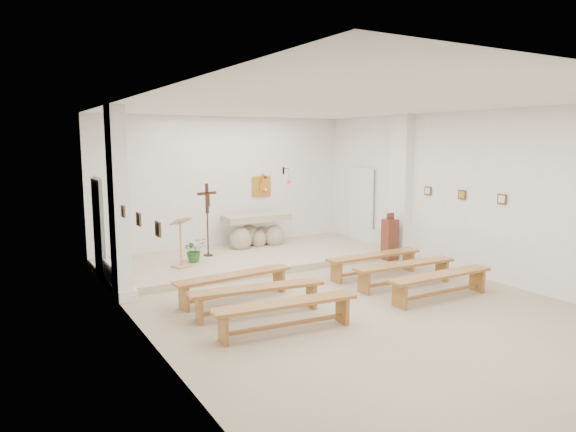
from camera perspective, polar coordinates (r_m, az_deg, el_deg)
ground at (r=9.59m, az=5.30°, el=-9.12°), size 7.00×10.00×0.00m
wall_left at (r=7.73m, az=-16.06°, el=-0.33°), size 0.02×10.00×3.50m
wall_right at (r=11.60m, az=19.59°, el=2.31°), size 0.02×10.00×3.50m
wall_back at (r=13.56m, az=-6.99°, el=3.54°), size 7.00×0.02×3.50m
ceiling at (r=9.17m, az=5.60°, el=12.17°), size 7.00×10.00×0.02m
sanctuary_platform at (r=12.48m, az=-4.12°, el=-4.63°), size 6.98×3.00×0.15m
pilaster_left at (r=9.69m, az=-18.32°, el=1.27°), size 0.26×0.55×3.50m
pilaster_right at (r=12.89m, az=12.44°, el=3.15°), size 0.26×0.55×3.50m
gold_wall_relief at (r=13.99m, az=-2.98°, el=3.32°), size 0.55×0.04×0.55m
sanctuary_lamp at (r=14.09m, az=0.03°, el=4.02°), size 0.11×0.36×0.44m
station_frame_left_front at (r=6.98m, az=-14.25°, el=-1.42°), size 0.03×0.20×0.20m
station_frame_left_mid at (r=7.93m, az=-16.27°, el=-0.34°), size 0.03×0.20×0.20m
station_frame_left_rear at (r=8.90m, az=-17.85°, el=0.50°), size 0.03×0.20×0.20m
station_frame_right_front at (r=11.09m, az=22.67°, el=1.74°), size 0.03×0.20×0.20m
station_frame_right_mid at (r=11.71m, az=18.78°, el=2.26°), size 0.03×0.20×0.20m
station_frame_right_rear at (r=12.39m, az=15.29°, el=2.71°), size 0.03×0.20×0.20m
radiator_left at (r=10.62m, az=-19.07°, el=-6.30°), size 0.10×0.85×0.52m
radiator_right at (r=13.65m, az=10.44°, el=-2.78°), size 0.10×0.85×0.52m
altar at (r=13.43m, az=-3.63°, el=-1.85°), size 1.75×0.81×0.91m
lectern at (r=11.33m, az=-11.79°, el=-2.88°), size 0.48×0.44×1.11m
crucifix_stand at (r=12.28m, az=-8.94°, el=0.19°), size 0.52×0.23×1.73m
potted_plant at (r=11.84m, az=-10.38°, el=-3.72°), size 0.54×0.49×0.55m
donation_pedestal at (r=12.71m, az=11.23°, el=-2.54°), size 0.33×0.33×1.15m
bench_left_front at (r=9.43m, az=-5.99°, el=-7.13°), size 2.31×0.58×0.48m
bench_right_front at (r=11.13m, az=9.55°, el=-4.80°), size 2.29×0.37×0.48m
bench_left_second at (r=8.62m, az=-3.39°, el=-8.60°), size 2.31×0.67×0.48m
bench_right_second at (r=10.45m, az=12.85°, el=-5.76°), size 2.30×0.47×0.48m
bench_left_third at (r=7.83m, az=-0.23°, el=-10.34°), size 2.31×0.58×0.48m
bench_right_third at (r=9.81m, az=16.61°, el=-6.83°), size 2.29×0.36×0.48m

